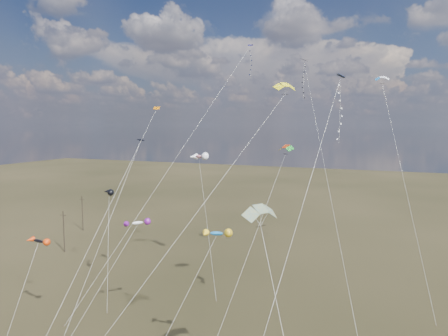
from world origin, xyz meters
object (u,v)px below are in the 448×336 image
at_px(parafoil_yellow, 284,86).
at_px(novelty_black_orange, 38,241).
at_px(diamond_black_high, 306,91).
at_px(utility_pole_near, 64,231).
at_px(utility_pole_far, 82,213).

relative_size(parafoil_yellow, novelty_black_orange, 2.76).
height_order(diamond_black_high, novelty_black_orange, diamond_black_high).
height_order(utility_pole_near, utility_pole_far, same).
xyz_separation_m(utility_pole_far, parafoil_yellow, (53.53, -26.52, 24.57)).
distance_m(utility_pole_near, diamond_black_high, 51.80).
distance_m(utility_pole_near, utility_pole_far, 16.12).
distance_m(utility_pole_far, parafoil_yellow, 64.60).
height_order(utility_pole_far, novelty_black_orange, novelty_black_orange).
xyz_separation_m(utility_pole_far, novelty_black_orange, (25.58, -36.01, 6.10)).
bearing_deg(diamond_black_high, novelty_black_orange, -139.21).
bearing_deg(parafoil_yellow, utility_pole_far, 153.65).
relative_size(diamond_black_high, novelty_black_orange, 3.20).
relative_size(diamond_black_high, parafoil_yellow, 1.16).
distance_m(diamond_black_high, novelty_black_orange, 41.23).
bearing_deg(parafoil_yellow, novelty_black_orange, -161.24).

